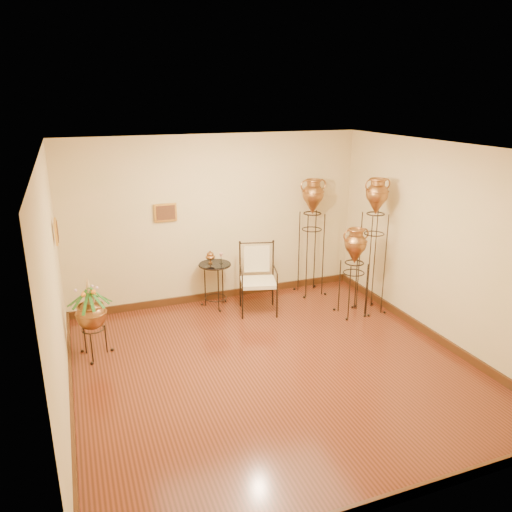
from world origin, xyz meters
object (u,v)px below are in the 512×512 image
object	(u,v)px
armchair	(258,280)
side_table	(215,284)
amphora_mid	(312,236)
planter_urn	(91,312)
amphora_tall	(373,245)

from	to	relation	value
armchair	side_table	world-z (taller)	armchair
amphora_mid	planter_urn	world-z (taller)	amphora_mid
armchair	amphora_tall	bearing A→B (deg)	-4.24
side_table	planter_urn	bearing A→B (deg)	-152.95
amphora_tall	planter_urn	bearing A→B (deg)	179.53
amphora_tall	armchair	distance (m)	1.90
planter_urn	side_table	distance (m)	2.26
amphora_tall	amphora_mid	distance (m)	1.19
amphora_mid	planter_urn	bearing A→B (deg)	-164.78
amphora_tall	armchair	bearing A→B (deg)	160.74
amphora_mid	armchair	size ratio (longest dim) A/B	1.84
planter_urn	armchair	xyz separation A→B (m)	(2.59, 0.56, -0.09)
planter_urn	side_table	xyz separation A→B (m)	(2.00, 1.02, -0.26)
planter_urn	amphora_mid	bearing A→B (deg)	15.22
amphora_tall	armchair	size ratio (longest dim) A/B	1.97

